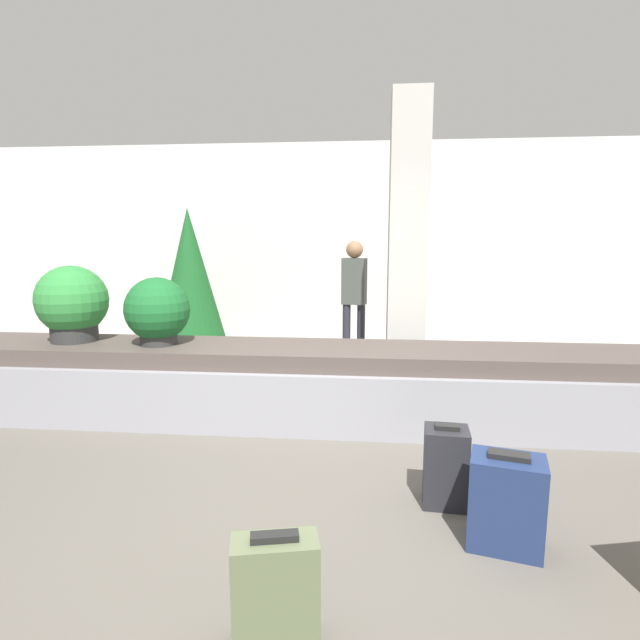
{
  "coord_description": "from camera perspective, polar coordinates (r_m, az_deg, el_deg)",
  "views": [
    {
      "loc": [
        0.43,
        -3.0,
        1.68
      ],
      "look_at": [
        0.0,
        1.47,
        0.95
      ],
      "focal_mm": 28.0,
      "sensor_mm": 36.0,
      "label": 1
    }
  ],
  "objects": [
    {
      "name": "back_wall",
      "position": [
        8.24,
        2.56,
        8.71
      ],
      "size": [
        18.0,
        0.06,
        3.2
      ],
      "color": "silver",
      "rests_on": "ground_plane"
    },
    {
      "name": "traveler_0",
      "position": [
        6.85,
        3.92,
        3.42
      ],
      "size": [
        0.35,
        0.25,
        1.65
      ],
      "rotation": [
        0.0,
        0.0,
        -0.22
      ],
      "color": "#282833",
      "rests_on": "ground_plane"
    },
    {
      "name": "carousel",
      "position": [
        4.68,
        0.0,
        -7.41
      ],
      "size": [
        8.52,
        0.98,
        0.7
      ],
      "color": "gray",
      "rests_on": "ground_plane"
    },
    {
      "name": "suitcase_2",
      "position": [
        2.38,
        -5.12,
        -28.34
      ],
      "size": [
        0.39,
        0.24,
        0.49
      ],
      "rotation": [
        0.0,
        0.0,
        0.22
      ],
      "color": "#5B6647",
      "rests_on": "ground_plane"
    },
    {
      "name": "suitcase_1",
      "position": [
        3.07,
        20.49,
        -18.92
      ],
      "size": [
        0.44,
        0.35,
        0.55
      ],
      "rotation": [
        0.0,
        0.0,
        -0.24
      ],
      "color": "navy",
      "rests_on": "ground_plane"
    },
    {
      "name": "suitcase_0",
      "position": [
        3.39,
        14.16,
        -15.9
      ],
      "size": [
        0.29,
        0.26,
        0.53
      ],
      "rotation": [
        0.0,
        0.0,
        -0.08
      ],
      "color": "#232328",
      "rests_on": "ground_plane"
    },
    {
      "name": "potted_plant_0",
      "position": [
        4.89,
        -18.09,
        0.93
      ],
      "size": [
        0.6,
        0.6,
        0.63
      ],
      "color": "#2D2D2D",
      "rests_on": "carousel"
    },
    {
      "name": "decorated_tree",
      "position": [
        7.51,
        -14.66,
        4.9
      ],
      "size": [
        1.0,
        1.0,
        2.12
      ],
      "color": "#4C331E",
      "rests_on": "ground_plane"
    },
    {
      "name": "pillar",
      "position": [
        5.52,
        9.95,
        8.29
      ],
      "size": [
        0.4,
        0.4,
        3.2
      ],
      "color": "beige",
      "rests_on": "ground_plane"
    },
    {
      "name": "potted_plant_1",
      "position": [
        5.36,
        -26.46,
        1.67
      ],
      "size": [
        0.67,
        0.67,
        0.73
      ],
      "color": "#2D2D2D",
      "rests_on": "carousel"
    },
    {
      "name": "ground_plane",
      "position": [
        3.47,
        -2.49,
        -19.77
      ],
      "size": [
        18.0,
        18.0,
        0.0
      ],
      "primitive_type": "plane",
      "color": "#59544C"
    }
  ]
}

